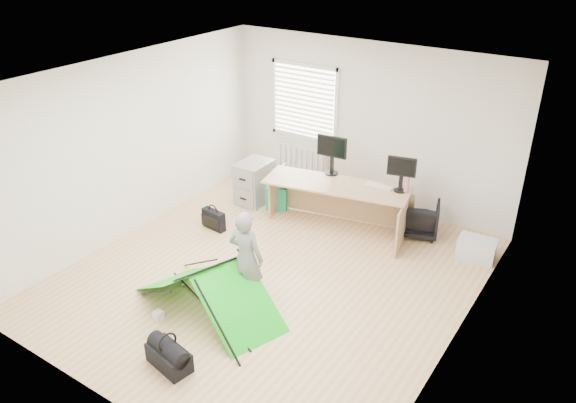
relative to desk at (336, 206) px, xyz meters
The scene contains 18 objects.
ground 1.66m from the desk, 92.80° to the right, with size 5.50×5.50×0.00m, color tan.
back_wall 1.50m from the desk, 93.96° to the left, with size 5.00×0.02×2.70m, color silver.
window 2.05m from the desk, 139.37° to the left, with size 1.20×0.06×1.20m, color silver.
radiator 1.66m from the desk, 140.42° to the left, with size 1.00×0.12×0.60m, color silver.
desk is the anchor object (origin of this frame).
filing_cabinet 1.59m from the desk, behind, with size 0.47×0.62×0.72m, color gray.
monitor_left 0.73m from the desk, 130.79° to the left, with size 0.49×0.11×0.47m, color black.
monitor_right 1.11m from the desk, 18.87° to the left, with size 0.42×0.09×0.40m, color black.
keyboard 0.74m from the desk, 26.24° to the left, with size 0.42×0.14×0.02m, color beige.
thermos 1.15m from the desk, 17.74° to the left, with size 0.07×0.07×0.26m, color #B4647A.
office_chair 1.28m from the desk, 25.41° to the left, with size 0.57×0.59×0.53m, color black.
person 2.28m from the desk, 89.96° to the right, with size 0.47×0.31×1.28m, color gray.
kite 2.69m from the desk, 96.15° to the right, with size 1.93×0.85×0.60m, color #12BF16, non-canonical shape.
storage_crate 2.15m from the desk, ahead, with size 0.52×0.36×0.29m, color silver.
tote_bag 1.13m from the desk, behind, with size 0.34×0.15×0.40m, color #1F9770.
laptop_bag 1.91m from the desk, 145.79° to the right, with size 0.41×0.12×0.31m, color black.
white_box 3.24m from the desk, 102.11° to the right, with size 0.11×0.11×0.11m, color silver.
duffel_bag 3.67m from the desk, 89.89° to the right, with size 0.53×0.27×0.23m, color black.
Camera 1 is at (3.72, -5.21, 4.36)m, focal length 35.00 mm.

